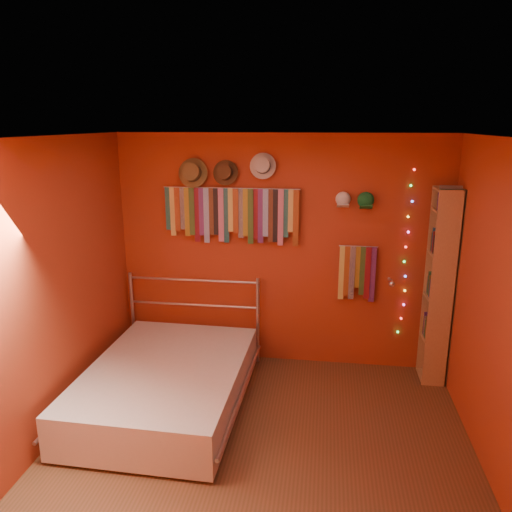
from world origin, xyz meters
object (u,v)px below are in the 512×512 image
at_px(bookshelf, 443,286).
at_px(bed, 167,384).
at_px(tie_rack, 232,213).
at_px(reading_lamp, 391,283).

relative_size(bookshelf, bed, 0.98).
bearing_deg(bed, tie_rack, 68.79).
height_order(reading_lamp, bookshelf, bookshelf).
relative_size(reading_lamp, bed, 0.13).
distance_m(tie_rack, bookshelf, 2.27).
relative_size(tie_rack, reading_lamp, 5.46).
height_order(tie_rack, reading_lamp, tie_rack).
distance_m(bookshelf, bed, 2.87).
bearing_deg(bookshelf, tie_rack, 175.92).
bearing_deg(tie_rack, bookshelf, -4.08).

